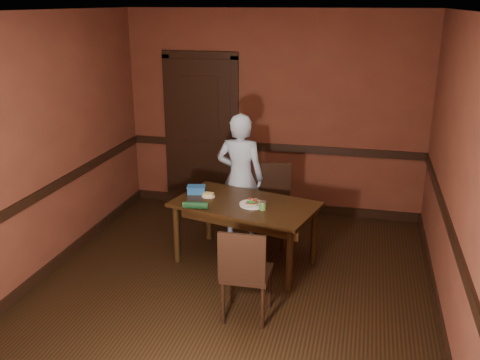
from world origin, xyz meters
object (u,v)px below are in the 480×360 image
at_px(chair_far, 265,206).
at_px(sauce_jar, 263,205).
at_px(dining_table, 245,233).
at_px(sandwich_plate, 252,203).
at_px(food_tub, 196,190).
at_px(cheese_saucer, 208,195).
at_px(person, 240,178).
at_px(chair_near, 247,271).

distance_m(chair_far, sauce_jar, 0.73).
distance_m(dining_table, chair_far, 0.55).
distance_m(sandwich_plate, food_tub, 0.73).
bearing_deg(food_tub, cheese_saucer, -37.47).
height_order(dining_table, sandwich_plate, sandwich_plate).
xyz_separation_m(person, sauce_jar, (0.43, -0.77, -0.02)).
bearing_deg(food_tub, person, 36.02).
relative_size(dining_table, sandwich_plate, 5.46).
bearing_deg(cheese_saucer, chair_far, 37.80).
distance_m(sauce_jar, cheese_saucer, 0.71).
relative_size(chair_far, sauce_jar, 10.60).
bearing_deg(food_tub, chair_near, -67.09).
height_order(person, sandwich_plate, person).
xyz_separation_m(chair_far, sandwich_plate, (-0.03, -0.57, 0.25)).
bearing_deg(sauce_jar, sandwich_plate, 142.72).
bearing_deg(chair_near, person, -75.52).
distance_m(chair_far, cheese_saucer, 0.75).
bearing_deg(chair_far, cheese_saucer, -154.35).
relative_size(chair_near, person, 0.58).
relative_size(chair_near, sandwich_plate, 3.27).
xyz_separation_m(chair_near, person, (-0.46, 1.65, 0.33)).
height_order(chair_near, food_tub, chair_near).
relative_size(chair_far, sandwich_plate, 3.48).
bearing_deg(sauce_jar, person, 118.80).
height_order(chair_far, chair_near, chair_far).
bearing_deg(cheese_saucer, chair_near, -58.08).
bearing_deg(sauce_jar, cheese_saucer, 160.14).
relative_size(dining_table, sauce_jar, 16.67).
bearing_deg(chair_far, sauce_jar, -93.44).
bearing_deg(sauce_jar, food_tub, 159.17).
xyz_separation_m(chair_near, sauce_jar, (-0.03, 0.88, 0.30)).
height_order(chair_far, sauce_jar, chair_far).
height_order(dining_table, person, person).
xyz_separation_m(dining_table, cheese_saucer, (-0.44, 0.09, 0.37)).
bearing_deg(chair_far, chair_near, -97.09).
xyz_separation_m(dining_table, food_tub, (-0.61, 0.17, 0.40)).
bearing_deg(chair_near, dining_table, -77.14).
height_order(chair_far, sandwich_plate, chair_far).
distance_m(chair_far, sandwich_plate, 0.63).
bearing_deg(person, chair_near, 105.53).
xyz_separation_m(dining_table, sandwich_plate, (0.09, -0.05, 0.37)).
bearing_deg(chair_near, food_tub, -55.28).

